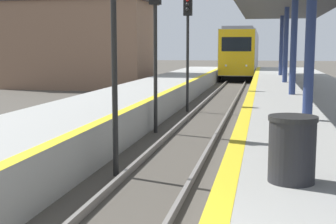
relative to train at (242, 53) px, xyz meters
The scene contains 6 objects.
train is the anchor object (origin of this frame).
signal_near 37.42m from the train, 91.47° to the right, with size 0.36×0.31×4.96m.
signal_mid 32.25m from the train, 92.28° to the right, with size 0.36×0.31×4.96m.
signal_far 27.06m from the train, 92.30° to the right, with size 0.36×0.31×4.96m.
trash_bin 40.74m from the train, 86.52° to the right, with size 0.62×0.62×0.86m.
station_building 19.27m from the train, 122.38° to the right, with size 10.02×5.40×6.01m.
Camera 1 is at (2.08, -2.87, 2.72)m, focal length 50.00 mm.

